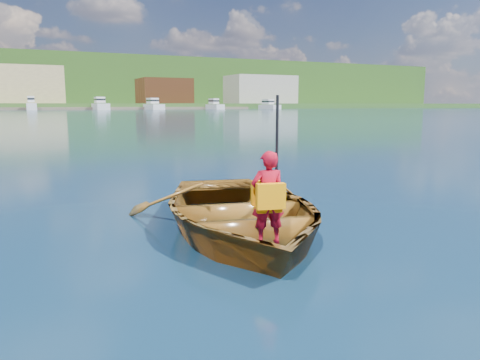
% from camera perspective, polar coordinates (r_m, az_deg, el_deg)
% --- Properties ---
extents(ground, '(600.00, 600.00, 0.00)m').
position_cam_1_polar(ground, '(7.16, 0.95, -4.96)').
color(ground, '#132143').
rests_on(ground, ground).
extents(rowboat, '(3.90, 4.84, 0.89)m').
position_cam_1_polar(rowboat, '(6.45, -0.10, -3.87)').
color(rowboat, brown).
rests_on(rowboat, ground).
extents(child_paddler, '(0.45, 0.39, 1.76)m').
position_cam_1_polar(child_paddler, '(5.55, 3.44, -2.10)').
color(child_paddler, '#A80A1F').
rests_on(child_paddler, ground).
extents(shoreline, '(400.00, 140.00, 22.00)m').
position_cam_1_polar(shoreline, '(243.03, -24.46, 10.45)').
color(shoreline, '#405722').
rests_on(shoreline, ground).
extents(dock, '(160.04, 10.12, 0.80)m').
position_cam_1_polar(dock, '(154.34, -26.87, 7.75)').
color(dock, brown).
rests_on(dock, ground).
extents(waterfront_buildings, '(202.00, 16.00, 14.00)m').
position_cam_1_polar(waterfront_buildings, '(171.42, -26.78, 10.27)').
color(waterfront_buildings, maroon).
rests_on(waterfront_buildings, ground).
extents(marina_yachts, '(145.54, 13.40, 4.29)m').
position_cam_1_polar(marina_yachts, '(149.85, -21.65, 8.44)').
color(marina_yachts, silver).
rests_on(marina_yachts, ground).
extents(hillside_trees, '(291.63, 64.88, 20.29)m').
position_cam_1_polar(hillside_trees, '(255.36, -24.20, 12.56)').
color(hillside_trees, '#382314').
rests_on(hillside_trees, ground).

